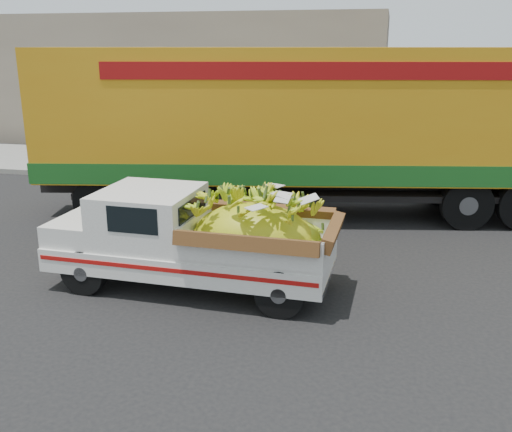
# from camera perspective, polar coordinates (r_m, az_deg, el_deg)

# --- Properties ---
(ground) EXTENTS (100.00, 100.00, 0.00)m
(ground) POSITION_cam_1_polar(r_m,az_deg,el_deg) (8.65, 3.62, -9.65)
(ground) COLOR black
(ground) RESTS_ON ground
(curb) EXTENTS (60.00, 0.25, 0.15)m
(curb) POSITION_cam_1_polar(r_m,az_deg,el_deg) (15.82, 8.22, 2.76)
(curb) COLOR gray
(curb) RESTS_ON ground
(sidewalk) EXTENTS (60.00, 4.00, 0.14)m
(sidewalk) POSITION_cam_1_polar(r_m,az_deg,el_deg) (17.86, 8.82, 4.31)
(sidewalk) COLOR gray
(sidewalk) RESTS_ON ground
(building_left) EXTENTS (18.00, 6.00, 5.00)m
(building_left) POSITION_cam_1_polar(r_m,az_deg,el_deg) (25.11, -8.80, 13.44)
(building_left) COLOR gray
(building_left) RESTS_ON ground
(pickup_truck) EXTENTS (4.62, 1.81, 1.60)m
(pickup_truck) POSITION_cam_1_polar(r_m,az_deg,el_deg) (9.17, -4.48, -2.29)
(pickup_truck) COLOR black
(pickup_truck) RESTS_ON ground
(semi_trailer) EXTENTS (12.08, 4.75, 3.80)m
(semi_trailer) POSITION_cam_1_polar(r_m,az_deg,el_deg) (13.12, 4.90, 9.12)
(semi_trailer) COLOR black
(semi_trailer) RESTS_ON ground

